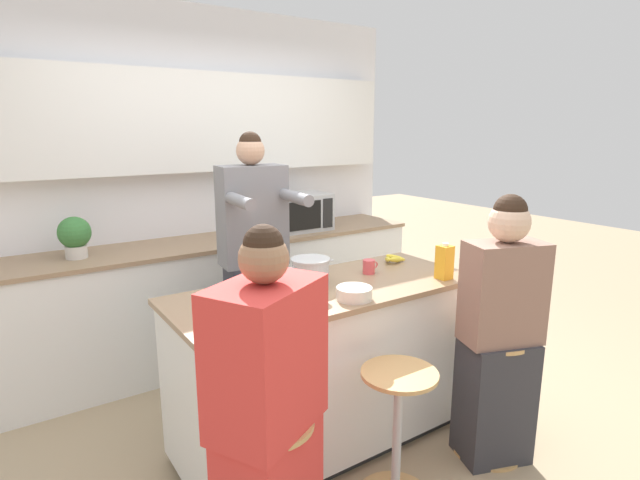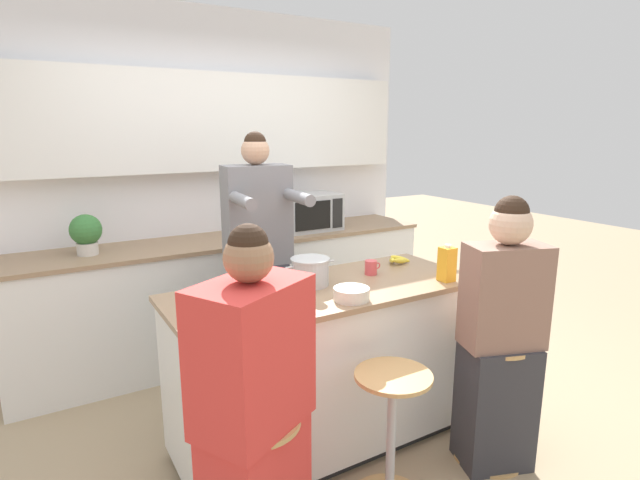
# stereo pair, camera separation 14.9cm
# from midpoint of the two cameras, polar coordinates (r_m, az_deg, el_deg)

# --- Properties ---
(ground_plane) EXTENTS (16.00, 16.00, 0.00)m
(ground_plane) POSITION_cam_midpoint_polar(r_m,az_deg,el_deg) (3.15, 2.18, -21.84)
(ground_plane) COLOR tan
(wall_back) EXTENTS (3.53, 0.22, 2.70)m
(wall_back) POSITION_cam_midpoint_polar(r_m,az_deg,el_deg) (4.15, -10.86, 9.16)
(wall_back) COLOR white
(wall_back) RESTS_ON ground_plane
(back_counter) EXTENTS (3.28, 0.62, 0.94)m
(back_counter) POSITION_cam_midpoint_polar(r_m,az_deg,el_deg) (4.08, -8.81, -6.20)
(back_counter) COLOR white
(back_counter) RESTS_ON ground_plane
(kitchen_island) EXTENTS (1.73, 0.71, 0.94)m
(kitchen_island) POSITION_cam_midpoint_polar(r_m,az_deg,el_deg) (2.90, 2.26, -14.12)
(kitchen_island) COLOR black
(kitchen_island) RESTS_ON ground_plane
(bar_stool_center) EXTENTS (0.38, 0.38, 0.68)m
(bar_stool_center) POSITION_cam_midpoint_polar(r_m,az_deg,el_deg) (2.56, 9.92, -21.22)
(bar_stool_center) COLOR tan
(bar_stool_center) RESTS_ON ground_plane
(bar_stool_rightmost) EXTENTS (0.38, 0.38, 0.68)m
(bar_stool_rightmost) POSITION_cam_midpoint_polar(r_m,az_deg,el_deg) (2.99, 20.55, -16.46)
(bar_stool_rightmost) COLOR tan
(bar_stool_rightmost) RESTS_ON ground_plane
(person_cooking) EXTENTS (0.47, 0.61, 1.76)m
(person_cooking) POSITION_cam_midpoint_polar(r_m,az_deg,el_deg) (3.29, -5.70, -3.46)
(person_cooking) COLOR #383842
(person_cooking) RESTS_ON ground_plane
(person_wrapped_blanket) EXTENTS (0.51, 0.45, 1.46)m
(person_wrapped_blanket) POSITION_cam_midpoint_polar(r_m,az_deg,el_deg) (2.02, -5.33, -20.09)
(person_wrapped_blanket) COLOR red
(person_wrapped_blanket) RESTS_ON ground_plane
(person_seated_near) EXTENTS (0.45, 0.37, 1.46)m
(person_seated_near) POSITION_cam_midpoint_polar(r_m,az_deg,el_deg) (2.82, 21.37, -11.23)
(person_seated_near) COLOR #333338
(person_seated_near) RESTS_ON ground_plane
(cooking_pot) EXTENTS (0.30, 0.22, 0.15)m
(cooking_pot) POSITION_cam_midpoint_polar(r_m,az_deg,el_deg) (2.74, 0.43, -3.64)
(cooking_pot) COLOR #B7BABC
(cooking_pot) RESTS_ON kitchen_island
(fruit_bowl) EXTENTS (0.18, 0.18, 0.06)m
(fruit_bowl) POSITION_cam_midpoint_polar(r_m,az_deg,el_deg) (2.53, 5.35, -6.15)
(fruit_bowl) COLOR silver
(fruit_bowl) RESTS_ON kitchen_island
(coffee_cup_near) EXTENTS (0.10, 0.07, 0.08)m
(coffee_cup_near) POSITION_cam_midpoint_polar(r_m,az_deg,el_deg) (2.97, 7.30, -3.14)
(coffee_cup_near) COLOR #DB4C51
(coffee_cup_near) RESTS_ON kitchen_island
(coffee_cup_far) EXTENTS (0.12, 0.09, 0.08)m
(coffee_cup_far) POSITION_cam_midpoint_polar(r_m,az_deg,el_deg) (2.35, -5.51, -7.49)
(coffee_cup_far) COLOR orange
(coffee_cup_far) RESTS_ON kitchen_island
(banana_bunch) EXTENTS (0.18, 0.13, 0.06)m
(banana_bunch) POSITION_cam_midpoint_polar(r_m,az_deg,el_deg) (3.22, 10.15, -2.26)
(banana_bunch) COLOR yellow
(banana_bunch) RESTS_ON kitchen_island
(juice_carton) EXTENTS (0.08, 0.08, 0.21)m
(juice_carton) POSITION_cam_midpoint_polar(r_m,az_deg,el_deg) (2.92, 15.73, -2.65)
(juice_carton) COLOR gold
(juice_carton) RESTS_ON kitchen_island
(microwave) EXTENTS (0.52, 0.33, 0.31)m
(microwave) POSITION_cam_midpoint_polar(r_m,az_deg,el_deg) (4.18, -0.33, 3.19)
(microwave) COLOR #B2B5B7
(microwave) RESTS_ON back_counter
(potted_plant) EXTENTS (0.21, 0.21, 0.28)m
(potted_plant) POSITION_cam_midpoint_polar(r_m,az_deg,el_deg) (3.68, -24.14, 0.78)
(potted_plant) COLOR beige
(potted_plant) RESTS_ON back_counter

